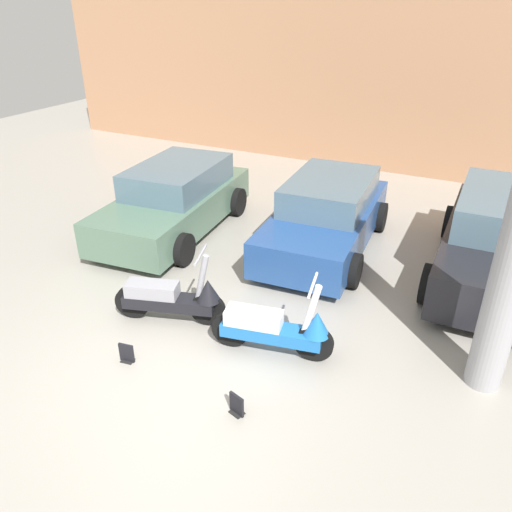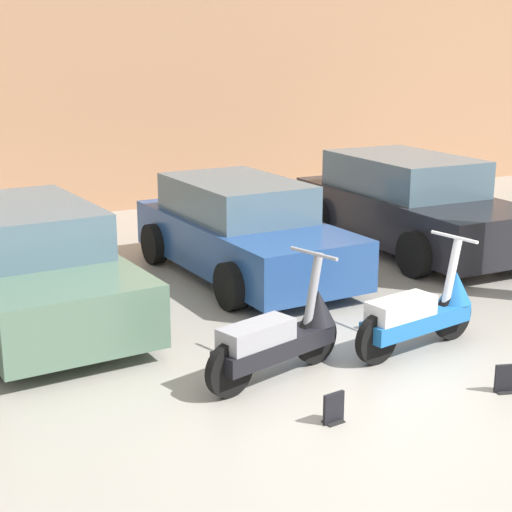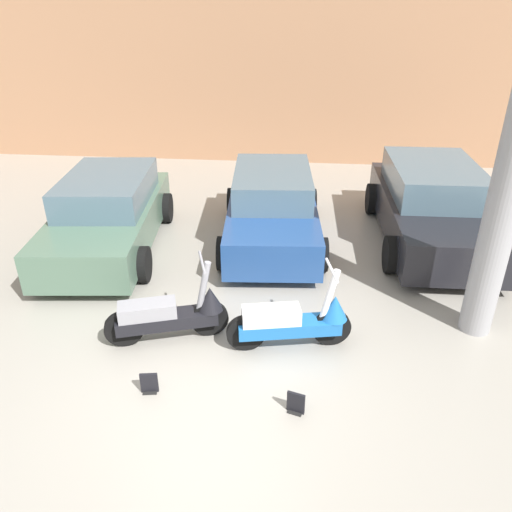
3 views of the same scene
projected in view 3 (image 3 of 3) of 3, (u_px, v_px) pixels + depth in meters
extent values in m
plane|color=#9E998E|center=(207.00, 388.00, 5.80)|extent=(28.00, 28.00, 0.00)
cube|color=tan|center=(268.00, 83.00, 12.79)|extent=(19.60, 0.12, 4.10)
cylinder|color=black|center=(210.00, 318.00, 6.62)|extent=(0.50, 0.23, 0.50)
cylinder|color=black|center=(124.00, 329.00, 6.41)|extent=(0.50, 0.23, 0.50)
cube|color=black|center=(167.00, 320.00, 6.49)|extent=(1.34, 0.69, 0.17)
cube|color=gray|center=(147.00, 310.00, 6.36)|extent=(0.78, 0.50, 0.20)
cylinder|color=gray|center=(203.00, 287.00, 6.37)|extent=(0.25, 0.15, 0.71)
cylinder|color=gray|center=(202.00, 262.00, 6.21)|extent=(0.21, 0.56, 0.03)
cone|color=black|center=(210.00, 298.00, 6.48)|extent=(0.42, 0.42, 0.33)
cylinder|color=black|center=(332.00, 328.00, 6.43)|extent=(0.51, 0.18, 0.50)
cylinder|color=black|center=(246.00, 333.00, 6.34)|extent=(0.51, 0.18, 0.50)
cube|color=#1E66B2|center=(289.00, 326.00, 6.36)|extent=(1.34, 0.55, 0.17)
cube|color=white|center=(271.00, 315.00, 6.25)|extent=(0.77, 0.43, 0.20)
cylinder|color=white|center=(330.00, 295.00, 6.19)|extent=(0.24, 0.13, 0.71)
cylinder|color=white|center=(332.00, 270.00, 6.03)|extent=(0.15, 0.57, 0.03)
cone|color=#1E66B2|center=(335.00, 307.00, 6.29)|extent=(0.39, 0.39, 0.33)
cube|color=#51705B|center=(108.00, 223.00, 8.82)|extent=(1.95, 3.93, 0.63)
cube|color=slate|center=(107.00, 189.00, 8.76)|extent=(1.59, 2.25, 0.50)
cylinder|color=black|center=(142.00, 264.00, 7.87)|extent=(0.25, 0.60, 0.58)
cylinder|color=black|center=(38.00, 264.00, 7.86)|extent=(0.25, 0.60, 0.58)
cylinder|color=black|center=(166.00, 208.00, 9.95)|extent=(0.25, 0.60, 0.58)
cylinder|color=black|center=(84.00, 208.00, 9.95)|extent=(0.25, 0.60, 0.58)
cube|color=navy|center=(272.00, 216.00, 9.13)|extent=(1.82, 3.83, 0.62)
cube|color=slate|center=(272.00, 183.00, 9.07)|extent=(1.51, 2.18, 0.49)
cylinder|color=black|center=(321.00, 255.00, 8.17)|extent=(0.24, 0.58, 0.57)
cylinder|color=black|center=(223.00, 253.00, 8.21)|extent=(0.24, 0.58, 0.57)
cylinder|color=black|center=(311.00, 203.00, 10.22)|extent=(0.24, 0.58, 0.57)
cylinder|color=black|center=(232.00, 202.00, 10.25)|extent=(0.24, 0.58, 0.57)
cube|color=black|center=(431.00, 215.00, 9.07)|extent=(1.76, 4.10, 0.68)
cube|color=slate|center=(433.00, 179.00, 9.01)|extent=(1.53, 2.30, 0.53)
cylinder|color=black|center=(503.00, 259.00, 7.99)|extent=(0.22, 0.62, 0.62)
cylinder|color=black|center=(392.00, 255.00, 8.11)|extent=(0.22, 0.62, 0.62)
cylinder|color=black|center=(459.00, 201.00, 10.22)|extent=(0.22, 0.62, 0.62)
cylinder|color=black|center=(372.00, 199.00, 10.34)|extent=(0.22, 0.62, 0.62)
cube|color=black|center=(150.00, 391.00, 5.75)|extent=(0.18, 0.14, 0.01)
cube|color=black|center=(149.00, 383.00, 5.69)|extent=(0.20, 0.06, 0.26)
cube|color=black|center=(295.00, 411.00, 5.47)|extent=(0.19, 0.16, 0.01)
cube|color=black|center=(296.00, 403.00, 5.42)|extent=(0.20, 0.09, 0.26)
cylinder|color=#99999E|center=(508.00, 186.00, 5.90)|extent=(0.41, 0.41, 4.10)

